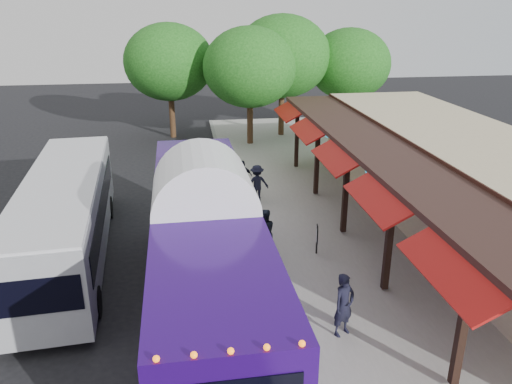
{
  "coord_description": "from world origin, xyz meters",
  "views": [
    {
      "loc": [
        -1.82,
        -12.14,
        8.09
      ],
      "look_at": [
        0.58,
        4.4,
        1.8
      ],
      "focal_mm": 35.0,
      "sensor_mm": 36.0,
      "label": 1
    }
  ],
  "objects_px": {
    "ped_a": "(344,305)",
    "ped_c": "(243,177)",
    "coach_bus": "(206,254)",
    "ped_d": "(257,183)",
    "sign_board": "(317,235)",
    "city_bus": "(66,214)",
    "ped_b": "(264,233)"
  },
  "relations": [
    {
      "from": "ped_a",
      "to": "ped_c",
      "type": "height_order",
      "value": "ped_a"
    },
    {
      "from": "coach_bus",
      "to": "ped_a",
      "type": "bearing_deg",
      "value": -20.8
    },
    {
      "from": "ped_d",
      "to": "sign_board",
      "type": "distance_m",
      "value": 5.28
    },
    {
      "from": "city_bus",
      "to": "ped_d",
      "type": "relative_size",
      "value": 6.81
    },
    {
      "from": "sign_board",
      "to": "ped_a",
      "type": "bearing_deg",
      "value": -84.35
    },
    {
      "from": "ped_b",
      "to": "sign_board",
      "type": "distance_m",
      "value": 1.8
    },
    {
      "from": "sign_board",
      "to": "ped_c",
      "type": "bearing_deg",
      "value": 118.31
    },
    {
      "from": "ped_a",
      "to": "sign_board",
      "type": "distance_m",
      "value": 4.43
    },
    {
      "from": "coach_bus",
      "to": "ped_b",
      "type": "relative_size",
      "value": 7.18
    },
    {
      "from": "city_bus",
      "to": "ped_c",
      "type": "xyz_separation_m",
      "value": [
        6.45,
        4.85,
        -0.67
      ]
    },
    {
      "from": "coach_bus",
      "to": "ped_c",
      "type": "height_order",
      "value": "coach_bus"
    },
    {
      "from": "coach_bus",
      "to": "ped_c",
      "type": "relative_size",
      "value": 7.75
    },
    {
      "from": "city_bus",
      "to": "ped_d",
      "type": "xyz_separation_m",
      "value": [
        6.95,
        3.94,
        -0.65
      ]
    },
    {
      "from": "ped_c",
      "to": "ped_a",
      "type": "bearing_deg",
      "value": 75.78
    },
    {
      "from": "city_bus",
      "to": "sign_board",
      "type": "bearing_deg",
      "value": -12.47
    },
    {
      "from": "city_bus",
      "to": "ped_c",
      "type": "height_order",
      "value": "city_bus"
    },
    {
      "from": "coach_bus",
      "to": "city_bus",
      "type": "distance_m",
      "value": 6.21
    },
    {
      "from": "ped_a",
      "to": "ped_d",
      "type": "xyz_separation_m",
      "value": [
        -0.82,
        9.52,
        -0.05
      ]
    },
    {
      "from": "ped_a",
      "to": "city_bus",
      "type": "bearing_deg",
      "value": 116.6
    },
    {
      "from": "ped_b",
      "to": "coach_bus",
      "type": "bearing_deg",
      "value": 50.95
    },
    {
      "from": "ped_d",
      "to": "sign_board",
      "type": "xyz_separation_m",
      "value": [
        1.29,
        -5.12,
        -0.12
      ]
    },
    {
      "from": "city_bus",
      "to": "ped_b",
      "type": "xyz_separation_m",
      "value": [
        6.45,
        -1.07,
        -0.61
      ]
    },
    {
      "from": "city_bus",
      "to": "ped_a",
      "type": "height_order",
      "value": "city_bus"
    },
    {
      "from": "coach_bus",
      "to": "ped_b",
      "type": "distance_m",
      "value": 4.02
    },
    {
      "from": "ped_d",
      "to": "sign_board",
      "type": "height_order",
      "value": "ped_d"
    },
    {
      "from": "city_bus",
      "to": "ped_d",
      "type": "distance_m",
      "value": 8.02
    },
    {
      "from": "coach_bus",
      "to": "city_bus",
      "type": "relative_size",
      "value": 1.1
    },
    {
      "from": "coach_bus",
      "to": "city_bus",
      "type": "bearing_deg",
      "value": 134.32
    },
    {
      "from": "ped_a",
      "to": "ped_c",
      "type": "xyz_separation_m",
      "value": [
        -1.32,
        10.42,
        -0.08
      ]
    },
    {
      "from": "ped_c",
      "to": "city_bus",
      "type": "bearing_deg",
      "value": 15.51
    },
    {
      "from": "ped_b",
      "to": "ped_d",
      "type": "distance_m",
      "value": 5.04
    },
    {
      "from": "ped_a",
      "to": "ped_b",
      "type": "bearing_deg",
      "value": 78.57
    }
  ]
}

